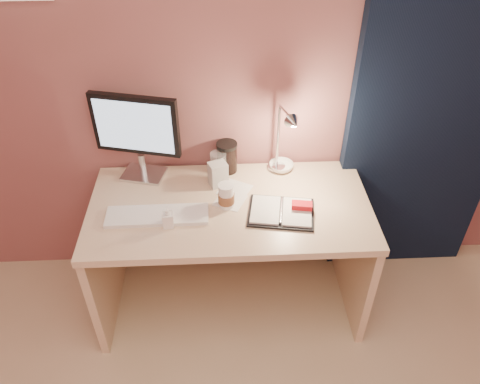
{
  "coord_description": "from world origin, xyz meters",
  "views": [
    {
      "loc": [
        -0.04,
        -0.39,
        2.23
      ],
      "look_at": [
        0.05,
        1.33,
        0.85
      ],
      "focal_mm": 35.0,
      "sensor_mm": 36.0,
      "label": 1
    }
  ],
  "objects_px": {
    "dark_jar": "(227,158)",
    "desk_lamp": "(275,138)",
    "keyboard": "(157,215)",
    "planner": "(283,211)",
    "lotion_bottle": "(168,217)",
    "bowl": "(281,167)",
    "coffee_cup": "(226,196)",
    "clear_cup": "(218,165)",
    "product_box": "(218,174)",
    "monitor": "(137,130)",
    "desk": "(230,228)"
  },
  "relations": [
    {
      "from": "coffee_cup",
      "to": "dark_jar",
      "type": "bearing_deg",
      "value": 87.63
    },
    {
      "from": "bowl",
      "to": "lotion_bottle",
      "type": "bearing_deg",
      "value": -143.89
    },
    {
      "from": "dark_jar",
      "to": "desk_lamp",
      "type": "relative_size",
      "value": 0.37
    },
    {
      "from": "dark_jar",
      "to": "clear_cup",
      "type": "bearing_deg",
      "value": -129.62
    },
    {
      "from": "bowl",
      "to": "product_box",
      "type": "relative_size",
      "value": 0.97
    },
    {
      "from": "lotion_bottle",
      "to": "desk_lamp",
      "type": "bearing_deg",
      "value": 32.97
    },
    {
      "from": "monitor",
      "to": "clear_cup",
      "type": "relative_size",
      "value": 3.22
    },
    {
      "from": "desk",
      "to": "clear_cup",
      "type": "height_order",
      "value": "clear_cup"
    },
    {
      "from": "bowl",
      "to": "coffee_cup",
      "type": "bearing_deg",
      "value": -136.4
    },
    {
      "from": "desk",
      "to": "dark_jar",
      "type": "distance_m",
      "value": 0.38
    },
    {
      "from": "desk",
      "to": "planner",
      "type": "distance_m",
      "value": 0.38
    },
    {
      "from": "bowl",
      "to": "monitor",
      "type": "bearing_deg",
      "value": -178.75
    },
    {
      "from": "monitor",
      "to": "product_box",
      "type": "height_order",
      "value": "monitor"
    },
    {
      "from": "keyboard",
      "to": "planner",
      "type": "height_order",
      "value": "planner"
    },
    {
      "from": "planner",
      "to": "desk_lamp",
      "type": "distance_m",
      "value": 0.37
    },
    {
      "from": "planner",
      "to": "clear_cup",
      "type": "height_order",
      "value": "clear_cup"
    },
    {
      "from": "keyboard",
      "to": "clear_cup",
      "type": "relative_size",
      "value": 3.31
    },
    {
      "from": "coffee_cup",
      "to": "bowl",
      "type": "height_order",
      "value": "coffee_cup"
    },
    {
      "from": "desk",
      "to": "monitor",
      "type": "xyz_separation_m",
      "value": [
        -0.45,
        0.2,
        0.51
      ]
    },
    {
      "from": "clear_cup",
      "to": "dark_jar",
      "type": "xyz_separation_m",
      "value": [
        0.05,
        0.06,
        0.0
      ]
    },
    {
      "from": "bowl",
      "to": "dark_jar",
      "type": "relative_size",
      "value": 0.85
    },
    {
      "from": "lotion_bottle",
      "to": "desk",
      "type": "bearing_deg",
      "value": 36.1
    },
    {
      "from": "monitor",
      "to": "planner",
      "type": "relative_size",
      "value": 1.37
    },
    {
      "from": "bowl",
      "to": "lotion_bottle",
      "type": "xyz_separation_m",
      "value": [
        -0.58,
        -0.42,
        0.04
      ]
    },
    {
      "from": "keyboard",
      "to": "bowl",
      "type": "distance_m",
      "value": 0.73
    },
    {
      "from": "desk",
      "to": "monitor",
      "type": "height_order",
      "value": "monitor"
    },
    {
      "from": "keyboard",
      "to": "product_box",
      "type": "xyz_separation_m",
      "value": [
        0.3,
        0.24,
        0.06
      ]
    },
    {
      "from": "desk",
      "to": "planner",
      "type": "relative_size",
      "value": 4.03
    },
    {
      "from": "clear_cup",
      "to": "dark_jar",
      "type": "relative_size",
      "value": 0.96
    },
    {
      "from": "bowl",
      "to": "lotion_bottle",
      "type": "distance_m",
      "value": 0.72
    },
    {
      "from": "product_box",
      "to": "bowl",
      "type": "bearing_deg",
      "value": -2.9
    },
    {
      "from": "desk_lamp",
      "to": "planner",
      "type": "bearing_deg",
      "value": -102.57
    },
    {
      "from": "desk_lamp",
      "to": "coffee_cup",
      "type": "bearing_deg",
      "value": -156.79
    },
    {
      "from": "planner",
      "to": "clear_cup",
      "type": "bearing_deg",
      "value": 143.49
    },
    {
      "from": "desk",
      "to": "clear_cup",
      "type": "bearing_deg",
      "value": 107.15
    },
    {
      "from": "keyboard",
      "to": "product_box",
      "type": "height_order",
      "value": "product_box"
    },
    {
      "from": "clear_cup",
      "to": "monitor",
      "type": "bearing_deg",
      "value": 175.82
    },
    {
      "from": "clear_cup",
      "to": "desk_lamp",
      "type": "height_order",
      "value": "desk_lamp"
    },
    {
      "from": "lotion_bottle",
      "to": "product_box",
      "type": "xyz_separation_m",
      "value": [
        0.24,
        0.31,
        0.01
      ]
    },
    {
      "from": "keyboard",
      "to": "planner",
      "type": "bearing_deg",
      "value": -0.63
    },
    {
      "from": "keyboard",
      "to": "clear_cup",
      "type": "distance_m",
      "value": 0.44
    },
    {
      "from": "keyboard",
      "to": "desk_lamp",
      "type": "height_order",
      "value": "desk_lamp"
    },
    {
      "from": "bowl",
      "to": "desk_lamp",
      "type": "xyz_separation_m",
      "value": [
        -0.05,
        -0.08,
        0.24
      ]
    },
    {
      "from": "monitor",
      "to": "dark_jar",
      "type": "bearing_deg",
      "value": 17.84
    },
    {
      "from": "coffee_cup",
      "to": "planner",
      "type": "bearing_deg",
      "value": -14.18
    },
    {
      "from": "monitor",
      "to": "clear_cup",
      "type": "xyz_separation_m",
      "value": [
        0.4,
        -0.03,
        -0.21
      ]
    },
    {
      "from": "coffee_cup",
      "to": "dark_jar",
      "type": "xyz_separation_m",
      "value": [
        0.01,
        0.3,
        0.02
      ]
    },
    {
      "from": "keyboard",
      "to": "desk_lamp",
      "type": "bearing_deg",
      "value": 24.81
    },
    {
      "from": "clear_cup",
      "to": "bowl",
      "type": "xyz_separation_m",
      "value": [
        0.34,
        0.05,
        -0.05
      ]
    },
    {
      "from": "bowl",
      "to": "desk_lamp",
      "type": "bearing_deg",
      "value": -123.38
    }
  ]
}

